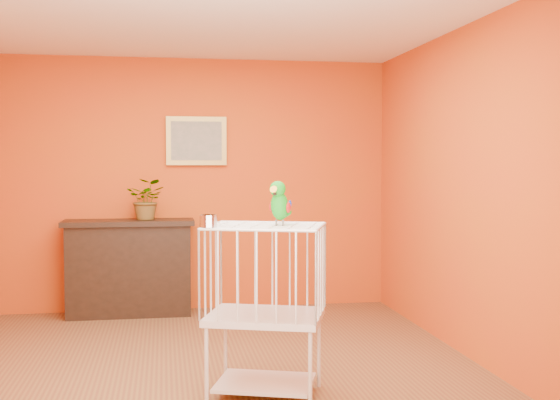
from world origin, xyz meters
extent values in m
plane|color=brown|center=(0.00, 0.00, 0.00)|extent=(4.50, 4.50, 0.00)
plane|color=#C43C12|center=(0.00, 2.25, 1.30)|extent=(4.00, 0.00, 4.00)
plane|color=#C43C12|center=(0.00, -2.25, 1.30)|extent=(4.00, 0.00, 4.00)
plane|color=#C43C12|center=(2.00, 0.00, 1.30)|extent=(0.00, 4.50, 4.50)
plane|color=white|center=(0.00, 0.00, 2.60)|extent=(4.50, 4.50, 0.00)
cube|color=black|center=(-0.68, 2.03, 0.45)|extent=(1.21, 0.40, 0.90)
cube|color=black|center=(-0.68, 2.03, 0.93)|extent=(1.29, 0.46, 0.05)
cube|color=black|center=(-0.68, 1.85, 0.45)|extent=(0.84, 0.02, 0.45)
cube|color=#5E2D1B|center=(-0.93, 1.98, 0.35)|extent=(0.05, 0.18, 0.28)
cube|color=#274221|center=(-0.85, 1.98, 0.35)|extent=(0.05, 0.18, 0.28)
cube|color=#5E2D1B|center=(-0.76, 1.98, 0.35)|extent=(0.05, 0.18, 0.28)
cube|color=#274221|center=(-0.66, 1.98, 0.35)|extent=(0.05, 0.18, 0.28)
cube|color=#5E2D1B|center=(-0.56, 1.98, 0.35)|extent=(0.05, 0.18, 0.28)
imported|color=#26722D|center=(-0.50, 1.99, 1.11)|extent=(0.46, 0.49, 0.32)
cube|color=#AC8E3D|center=(0.00, 2.22, 1.75)|extent=(0.62, 0.03, 0.50)
cube|color=gray|center=(0.00, 2.21, 1.75)|extent=(0.52, 0.01, 0.40)
cube|color=beige|center=(0.30, -0.63, 0.09)|extent=(0.73, 0.65, 0.02)
cube|color=beige|center=(0.30, -0.63, 0.52)|extent=(0.86, 0.76, 0.04)
cube|color=beige|center=(0.30, -0.63, 1.11)|extent=(0.86, 0.76, 0.01)
cylinder|color=beige|center=(-0.09, -0.76, 0.25)|extent=(0.03, 0.03, 0.50)
cylinder|color=beige|center=(0.53, -0.97, 0.25)|extent=(0.03, 0.03, 0.50)
cylinder|color=beige|center=(0.08, -0.28, 0.25)|extent=(0.03, 0.03, 0.50)
cylinder|color=beige|center=(0.69, -0.49, 0.25)|extent=(0.03, 0.03, 0.50)
cylinder|color=silver|center=(-0.07, -0.74, 1.16)|extent=(0.11, 0.11, 0.08)
cylinder|color=#59544C|center=(0.38, -0.64, 1.14)|extent=(0.01, 0.01, 0.04)
cylinder|color=#59544C|center=(0.42, -0.66, 1.14)|extent=(0.01, 0.01, 0.04)
ellipsoid|color=#098F14|center=(0.40, -0.65, 1.25)|extent=(0.18, 0.20, 0.21)
ellipsoid|color=#098F14|center=(0.38, -0.68, 1.36)|extent=(0.14, 0.14, 0.10)
cone|color=orange|center=(0.35, -0.72, 1.34)|extent=(0.08, 0.08, 0.07)
cone|color=black|center=(0.36, -0.71, 1.33)|extent=(0.04, 0.04, 0.03)
sphere|color=black|center=(0.34, -0.67, 1.37)|extent=(0.01, 0.01, 0.01)
sphere|color=black|center=(0.40, -0.71, 1.37)|extent=(0.01, 0.01, 0.01)
ellipsoid|color=#A50C0C|center=(0.35, -0.61, 1.24)|extent=(0.05, 0.07, 0.07)
ellipsoid|color=navy|center=(0.45, -0.67, 1.24)|extent=(0.05, 0.07, 0.07)
cone|color=#098F14|center=(0.43, -0.59, 1.18)|extent=(0.13, 0.16, 0.11)
camera|label=1|loc=(-0.34, -5.08, 1.52)|focal=45.00mm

